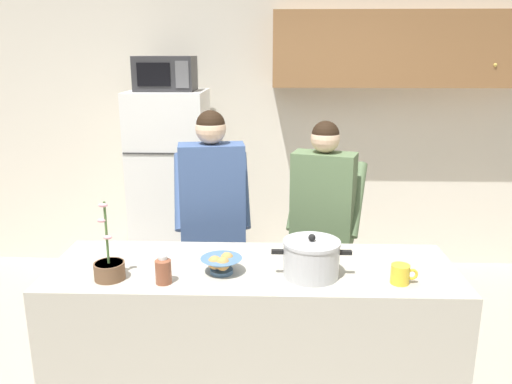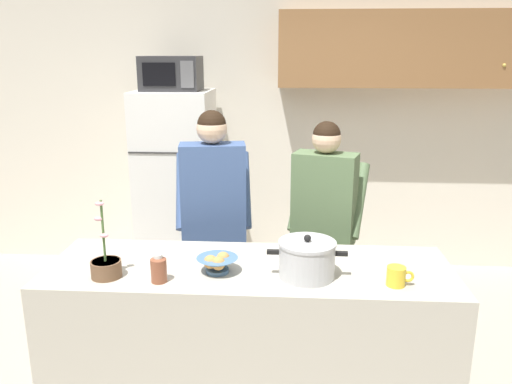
{
  "view_description": "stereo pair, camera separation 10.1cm",
  "coord_description": "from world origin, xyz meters",
  "px_view_note": "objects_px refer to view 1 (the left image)",
  "views": [
    {
      "loc": [
        0.09,
        -2.46,
        2.0
      ],
      "look_at": [
        0.0,
        0.55,
        1.17
      ],
      "focal_mm": 35.85,
      "sensor_mm": 36.0,
      "label": 1
    },
    {
      "loc": [
        0.2,
        -2.46,
        2.0
      ],
      "look_at": [
        0.0,
        0.55,
        1.17
      ],
      "focal_mm": 35.85,
      "sensor_mm": 36.0,
      "label": 2
    }
  ],
  "objects_px": {
    "person_near_pot": "(212,205)",
    "coffee_mug": "(401,274)",
    "refrigerator": "(171,188)",
    "person_by_sink": "(323,212)",
    "cooking_pot": "(311,258)",
    "potted_orchid": "(109,268)",
    "bread_bowl": "(221,264)",
    "bottle_near_edge": "(163,270)",
    "microwave": "(166,74)"
  },
  "relations": [
    {
      "from": "refrigerator",
      "to": "potted_orchid",
      "type": "relative_size",
      "value": 4.26
    },
    {
      "from": "person_near_pot",
      "to": "cooking_pot",
      "type": "height_order",
      "value": "person_near_pot"
    },
    {
      "from": "refrigerator",
      "to": "cooking_pot",
      "type": "bearing_deg",
      "value": -61.11
    },
    {
      "from": "bread_bowl",
      "to": "bottle_near_edge",
      "type": "xyz_separation_m",
      "value": [
        -0.27,
        -0.12,
        0.02
      ]
    },
    {
      "from": "microwave",
      "to": "bottle_near_edge",
      "type": "xyz_separation_m",
      "value": [
        0.36,
        -2.04,
        -0.84
      ]
    },
    {
      "from": "refrigerator",
      "to": "person_near_pot",
      "type": "bearing_deg",
      "value": -66.25
    },
    {
      "from": "microwave",
      "to": "coffee_mug",
      "type": "xyz_separation_m",
      "value": [
        1.51,
        -2.01,
        -0.86
      ]
    },
    {
      "from": "microwave",
      "to": "cooking_pot",
      "type": "xyz_separation_m",
      "value": [
        1.08,
        -1.94,
        -0.81
      ]
    },
    {
      "from": "microwave",
      "to": "coffee_mug",
      "type": "relative_size",
      "value": 3.66
    },
    {
      "from": "cooking_pot",
      "to": "bread_bowl",
      "type": "bearing_deg",
      "value": 177.77
    },
    {
      "from": "person_near_pot",
      "to": "potted_orchid",
      "type": "bearing_deg",
      "value": -114.31
    },
    {
      "from": "cooking_pot",
      "to": "refrigerator",
      "type": "bearing_deg",
      "value": 118.89
    },
    {
      "from": "microwave",
      "to": "person_near_pot",
      "type": "relative_size",
      "value": 0.29
    },
    {
      "from": "bread_bowl",
      "to": "potted_orchid",
      "type": "bearing_deg",
      "value": -171.14
    },
    {
      "from": "potted_orchid",
      "to": "coffee_mug",
      "type": "bearing_deg",
      "value": -0.24
    },
    {
      "from": "microwave",
      "to": "person_by_sink",
      "type": "height_order",
      "value": "microwave"
    },
    {
      "from": "coffee_mug",
      "to": "potted_orchid",
      "type": "xyz_separation_m",
      "value": [
        -1.42,
        0.01,
        0.01
      ]
    },
    {
      "from": "person_near_pot",
      "to": "microwave",
      "type": "bearing_deg",
      "value": 114.16
    },
    {
      "from": "bread_bowl",
      "to": "bottle_near_edge",
      "type": "distance_m",
      "value": 0.3
    },
    {
      "from": "person_near_pot",
      "to": "potted_orchid",
      "type": "distance_m",
      "value": 0.99
    },
    {
      "from": "person_near_pot",
      "to": "coffee_mug",
      "type": "xyz_separation_m",
      "value": [
        1.01,
        -0.91,
        -0.06
      ]
    },
    {
      "from": "person_by_sink",
      "to": "microwave",
      "type": "bearing_deg",
      "value": 138.83
    },
    {
      "from": "cooking_pot",
      "to": "potted_orchid",
      "type": "distance_m",
      "value": 0.99
    },
    {
      "from": "microwave",
      "to": "coffee_mug",
      "type": "distance_m",
      "value": 2.65
    },
    {
      "from": "person_by_sink",
      "to": "bread_bowl",
      "type": "distance_m",
      "value": 1.04
    },
    {
      "from": "person_near_pot",
      "to": "cooking_pot",
      "type": "xyz_separation_m",
      "value": [
        0.59,
        -0.83,
        -0.02
      ]
    },
    {
      "from": "bread_bowl",
      "to": "bottle_near_edge",
      "type": "relative_size",
      "value": 1.48
    },
    {
      "from": "refrigerator",
      "to": "cooking_pot",
      "type": "height_order",
      "value": "refrigerator"
    },
    {
      "from": "refrigerator",
      "to": "person_by_sink",
      "type": "xyz_separation_m",
      "value": [
        1.22,
        -1.09,
        0.14
      ]
    },
    {
      "from": "person_by_sink",
      "to": "coffee_mug",
      "type": "xyz_separation_m",
      "value": [
        0.28,
        -0.94,
        -0.01
      ]
    },
    {
      "from": "bottle_near_edge",
      "to": "person_near_pot",
      "type": "bearing_deg",
      "value": 82.02
    },
    {
      "from": "refrigerator",
      "to": "potted_orchid",
      "type": "distance_m",
      "value": 2.03
    },
    {
      "from": "microwave",
      "to": "coffee_mug",
      "type": "bearing_deg",
      "value": -53.15
    },
    {
      "from": "person_by_sink",
      "to": "bottle_near_edge",
      "type": "height_order",
      "value": "person_by_sink"
    },
    {
      "from": "cooking_pot",
      "to": "coffee_mug",
      "type": "bearing_deg",
      "value": -9.77
    },
    {
      "from": "bottle_near_edge",
      "to": "cooking_pot",
      "type": "bearing_deg",
      "value": 8.38
    },
    {
      "from": "refrigerator",
      "to": "person_near_pot",
      "type": "distance_m",
      "value": 1.24
    },
    {
      "from": "potted_orchid",
      "to": "cooking_pot",
      "type": "bearing_deg",
      "value": 3.88
    },
    {
      "from": "person_by_sink",
      "to": "cooking_pot",
      "type": "distance_m",
      "value": 0.88
    },
    {
      "from": "bread_bowl",
      "to": "potted_orchid",
      "type": "relative_size",
      "value": 0.53
    },
    {
      "from": "coffee_mug",
      "to": "bottle_near_edge",
      "type": "height_order",
      "value": "bottle_near_edge"
    },
    {
      "from": "refrigerator",
      "to": "person_by_sink",
      "type": "distance_m",
      "value": 1.64
    },
    {
      "from": "person_near_pot",
      "to": "bread_bowl",
      "type": "height_order",
      "value": "person_near_pot"
    },
    {
      "from": "person_by_sink",
      "to": "cooking_pot",
      "type": "height_order",
      "value": "person_by_sink"
    },
    {
      "from": "microwave",
      "to": "bread_bowl",
      "type": "relative_size",
      "value": 2.28
    },
    {
      "from": "cooking_pot",
      "to": "bottle_near_edge",
      "type": "relative_size",
      "value": 2.78
    },
    {
      "from": "refrigerator",
      "to": "cooking_pot",
      "type": "distance_m",
      "value": 2.24
    },
    {
      "from": "person_near_pot",
      "to": "bottle_near_edge",
      "type": "relative_size",
      "value": 11.57
    },
    {
      "from": "refrigerator",
      "to": "bottle_near_edge",
      "type": "bearing_deg",
      "value": -80.0
    },
    {
      "from": "person_near_pot",
      "to": "bottle_near_edge",
      "type": "xyz_separation_m",
      "value": [
        -0.13,
        -0.94,
        -0.04
      ]
    }
  ]
}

